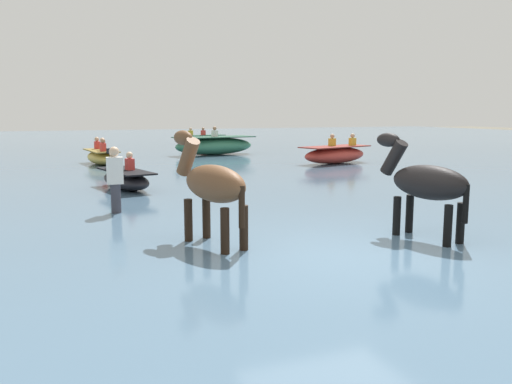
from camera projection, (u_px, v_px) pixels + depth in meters
name	position (u px, v px, depth m)	size (l,w,h in m)	color
ground_plane	(342.00, 273.00, 7.66)	(120.00, 120.00, 0.00)	#666051
water_surface	(178.00, 181.00, 16.82)	(90.00, 90.00, 0.29)	slate
horse_lead_black	(425.00, 185.00, 8.43)	(0.79, 1.81, 1.96)	black
horse_trailing_bay	(212.00, 186.00, 8.02)	(0.88, 1.86, 2.02)	brown
boat_distant_east	(126.00, 179.00, 13.96)	(1.35, 2.57, 0.98)	black
boat_mid_channel	(214.00, 146.00, 25.13)	(4.14, 2.10, 1.34)	#337556
boat_near_port	(101.00, 157.00, 20.56)	(1.24, 2.68, 1.03)	gold
boat_distant_west	(335.00, 155.00, 20.92)	(3.35, 2.02, 1.16)	#BC382D
boat_near_starboard	(203.00, 140.00, 33.01)	(3.10, 1.67, 1.07)	#337556
person_onlooker_left	(115.00, 185.00, 10.62)	(0.33, 0.22, 1.63)	#383842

